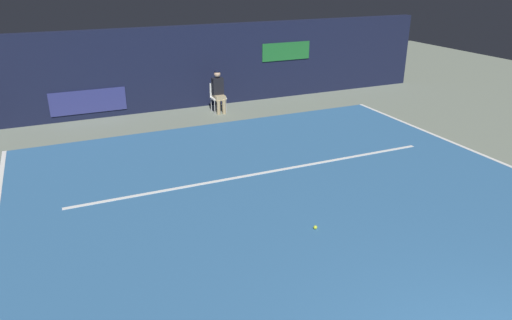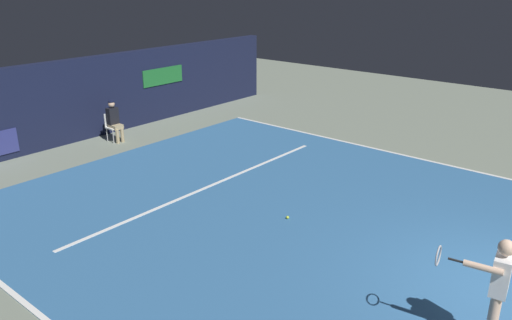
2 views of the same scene
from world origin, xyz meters
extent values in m
plane|color=gray|center=(0.00, 4.93, 0.00)|extent=(34.22, 34.22, 0.00)
cube|color=#336699|center=(0.00, 4.93, 0.01)|extent=(10.84, 11.87, 0.01)
cube|color=white|center=(0.00, 7.01, 0.01)|extent=(8.45, 0.10, 0.01)
cube|color=#141933|center=(0.00, 13.01, 1.30)|extent=(17.68, 0.30, 2.60)
cube|color=navy|center=(-3.09, 12.85, 0.55)|extent=(2.20, 0.04, 0.70)
cube|color=#1E6B2D|center=(3.54, 12.85, 1.60)|extent=(1.80, 0.04, 0.60)
cube|color=white|center=(0.73, 12.00, 0.46)|extent=(0.44, 0.40, 0.04)
cube|color=white|center=(0.73, 12.20, 0.69)|extent=(0.42, 0.03, 0.42)
cylinder|color=#B2B2B7|center=(0.54, 11.83, 0.23)|extent=(0.03, 0.03, 0.46)
cylinder|color=#B2B2B7|center=(0.91, 11.83, 0.23)|extent=(0.03, 0.03, 0.46)
cylinder|color=#B2B2B7|center=(0.54, 12.17, 0.23)|extent=(0.03, 0.03, 0.46)
cylinder|color=#B2B2B7|center=(0.91, 12.17, 0.23)|extent=(0.03, 0.03, 0.46)
cube|color=tan|center=(0.73, 11.92, 0.50)|extent=(0.32, 0.40, 0.14)
cylinder|color=tan|center=(0.63, 11.74, 0.23)|extent=(0.11, 0.11, 0.46)
cylinder|color=tan|center=(0.81, 11.74, 0.23)|extent=(0.11, 0.11, 0.46)
cube|color=black|center=(0.73, 12.04, 0.83)|extent=(0.34, 0.22, 0.52)
sphere|color=#DBAD89|center=(0.73, 12.04, 1.21)|extent=(0.20, 0.20, 0.20)
cylinder|color=#141933|center=(0.73, 12.04, 1.30)|extent=(0.19, 0.19, 0.04)
sphere|color=#CCE033|center=(-0.20, 4.42, 0.05)|extent=(0.07, 0.07, 0.07)
camera|label=1|loc=(-4.09, -1.78, 4.28)|focal=33.23mm
camera|label=2|loc=(-8.23, -1.43, 4.99)|focal=35.41mm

